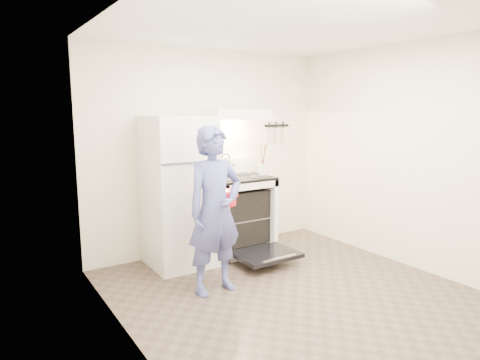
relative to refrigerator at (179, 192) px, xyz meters
name	(u,v)px	position (x,y,z in m)	size (l,w,h in m)	color
floor	(301,297)	(0.58, -1.45, -0.85)	(3.60, 3.60, 0.00)	#4C3E34
back_wall	(209,151)	(0.58, 0.35, 0.40)	(3.20, 0.02, 2.50)	beige
refrigerator	(179,192)	(0.00, 0.00, 0.00)	(0.70, 0.70, 1.70)	white
stove_body	(238,215)	(0.81, 0.02, -0.39)	(0.76, 0.65, 0.92)	white
cooktop	(238,178)	(0.81, 0.02, 0.09)	(0.76, 0.65, 0.03)	black
backsplash	(227,166)	(0.81, 0.31, 0.20)	(0.76, 0.07, 0.20)	white
oven_door	(266,254)	(0.81, -0.57, -0.72)	(0.70, 0.54, 0.04)	black
oven_rack	(238,217)	(0.81, 0.02, -0.41)	(0.60, 0.52, 0.01)	gray
range_hood	(235,114)	(0.81, 0.10, 0.86)	(0.76, 0.50, 0.12)	white
knife_strip	(277,126)	(1.63, 0.33, 0.70)	(0.40, 0.02, 0.03)	black
pizza_stone	(233,216)	(0.75, 0.06, -0.40)	(0.30, 0.30, 0.02)	olive
tea_kettle	(226,165)	(0.73, 0.20, 0.24)	(0.23, 0.19, 0.28)	#B8B7BD
utensil_jar	(263,169)	(1.06, -0.15, 0.20)	(0.09, 0.09, 0.13)	silver
person	(215,211)	(-0.02, -0.87, -0.04)	(0.59, 0.39, 1.62)	#38417B
dutch_oven	(223,199)	(0.19, -0.66, 0.02)	(0.35, 0.28, 0.23)	red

